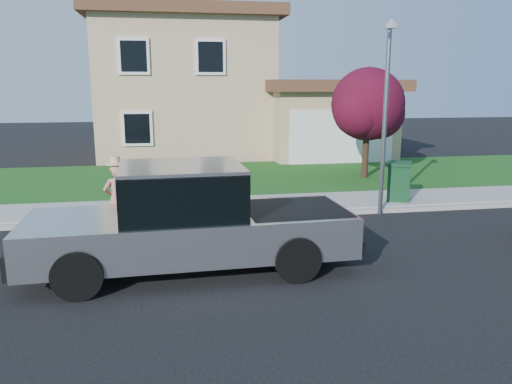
# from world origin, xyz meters

# --- Properties ---
(ground) EXTENTS (80.00, 80.00, 0.00)m
(ground) POSITION_xyz_m (0.00, 0.00, 0.00)
(ground) COLOR black
(ground) RESTS_ON ground
(curb) EXTENTS (40.00, 0.20, 0.12)m
(curb) POSITION_xyz_m (1.00, 2.90, 0.06)
(curb) COLOR gray
(curb) RESTS_ON ground
(sidewalk) EXTENTS (40.00, 2.00, 0.15)m
(sidewalk) POSITION_xyz_m (1.00, 4.00, 0.07)
(sidewalk) COLOR gray
(sidewalk) RESTS_ON ground
(lawn) EXTENTS (40.00, 7.00, 0.10)m
(lawn) POSITION_xyz_m (1.00, 8.50, 0.05)
(lawn) COLOR #164F18
(lawn) RESTS_ON ground
(house) EXTENTS (14.00, 11.30, 6.85)m
(house) POSITION_xyz_m (1.31, 16.38, 3.17)
(house) COLOR tan
(house) RESTS_ON ground
(pickup_truck) EXTENTS (6.19, 2.40, 2.01)m
(pickup_truck) POSITION_xyz_m (-0.53, -0.55, 0.94)
(pickup_truck) COLOR black
(pickup_truck) RESTS_ON ground
(woman) EXTENTS (0.71, 0.59, 1.84)m
(woman) POSITION_xyz_m (-2.09, 2.04, 0.87)
(woman) COLOR tan
(woman) RESTS_ON ground
(ornamental_tree) EXTENTS (2.88, 2.60, 3.96)m
(ornamental_tree) POSITION_xyz_m (6.23, 7.56, 2.63)
(ornamental_tree) COLOR black
(ornamental_tree) RESTS_ON lawn
(trash_bin) EXTENTS (0.94, 0.99, 1.11)m
(trash_bin) POSITION_xyz_m (5.64, 3.66, 0.71)
(trash_bin) COLOR #0E361B
(trash_bin) RESTS_ON sidewalk
(street_lamp) EXTENTS (0.39, 0.64, 4.97)m
(street_lamp) POSITION_xyz_m (4.69, 2.70, 2.83)
(street_lamp) COLOR slate
(street_lamp) RESTS_ON ground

